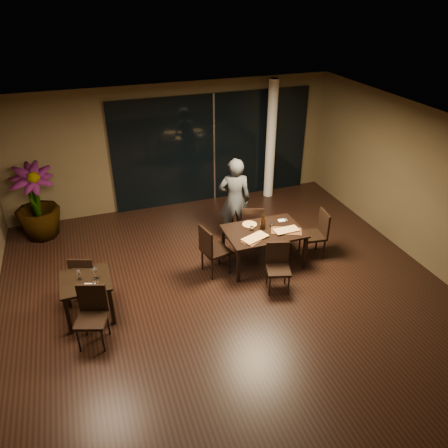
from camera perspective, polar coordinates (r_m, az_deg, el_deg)
ground at (r=8.03m, az=0.70°, el=-9.41°), size 8.00×8.00×0.00m
wall_back at (r=10.74m, az=-6.68°, el=10.08°), size 8.00×0.10×3.00m
wall_front at (r=4.52m, az=20.28°, el=-24.81°), size 8.00×0.10×3.00m
wall_right at (r=9.23m, az=25.21°, el=4.02°), size 0.10×8.00×3.00m
ceiling at (r=6.56m, az=0.86°, el=11.55°), size 8.00×8.00×0.04m
window_panel at (r=10.95m, az=-1.36°, el=9.83°), size 5.00×0.06×2.70m
column at (r=11.12m, az=6.14°, el=10.79°), size 0.24×0.24×3.00m
main_table at (r=8.57m, az=5.22°, el=-1.27°), size 1.50×1.00×0.75m
side_table at (r=7.59m, az=-17.56°, el=-7.71°), size 0.80×0.80×0.75m
chair_main_far at (r=9.18m, az=3.65°, el=0.01°), size 0.56×0.56×0.95m
chair_main_near at (r=8.02m, az=7.05°, el=-5.20°), size 0.52×0.52×0.91m
chair_main_left at (r=8.28m, az=-1.64°, el=-3.19°), size 0.57×0.57×1.02m
chair_main_right at (r=9.04m, az=12.10°, el=-0.97°), size 0.51×0.51×0.99m
chair_side_far at (r=8.05m, az=-17.73°, el=-6.36°), size 0.54×0.54×0.91m
chair_side_near at (r=7.16m, az=-16.83°, el=-10.95°), size 0.58×0.58×0.98m
diner at (r=9.27m, az=1.40°, el=3.19°), size 0.72×0.57×1.86m
potted_plant at (r=10.21m, az=-23.38°, el=2.60°), size 0.99×0.99×1.66m
pizza_board_left at (r=8.24m, az=4.08°, el=-1.92°), size 0.62×0.52×0.01m
pizza_board_right at (r=8.55m, az=8.14°, el=-0.91°), size 0.66×0.52×0.01m
oblong_pizza_left at (r=8.23m, az=4.09°, el=-1.82°), size 0.54×0.39×0.02m
oblong_pizza_right at (r=8.54m, az=8.15°, el=-0.81°), size 0.48×0.23×0.02m
round_pizza at (r=8.69m, az=3.36°, el=-0.08°), size 0.28×0.28×0.01m
bottle_a at (r=8.50m, az=5.01°, el=0.25°), size 0.07×0.07×0.31m
bottle_b at (r=8.50m, az=5.23°, el=0.19°), size 0.06×0.06×0.29m
bottle_c at (r=8.55m, az=5.11°, el=0.45°), size 0.07×0.07×0.31m
tumbler_left at (r=8.49m, az=3.66°, el=-0.59°), size 0.07×0.07×0.08m
tumbler_right at (r=8.66m, az=6.26°, el=-0.02°), size 0.08×0.08×0.09m
napkin_near at (r=8.64m, az=9.09°, el=-0.63°), size 0.19×0.11×0.01m
napkin_far at (r=8.91m, az=7.66°, el=0.48°), size 0.19×0.12×0.01m
wine_glass_a at (r=7.51m, az=-18.40°, el=-6.31°), size 0.08×0.08×0.17m
wine_glass_b at (r=7.44m, az=-16.49°, el=-6.20°), size 0.09×0.09×0.20m
side_napkin at (r=7.35m, az=-17.19°, el=-7.70°), size 0.21×0.17×0.01m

